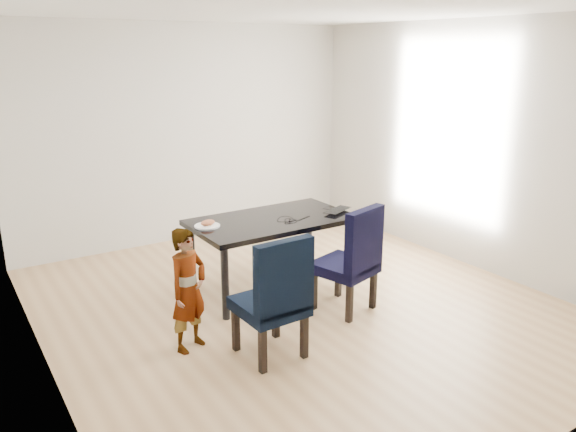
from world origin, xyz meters
TOP-DOWN VIEW (x-y plane):
  - floor at (0.00, 0.00)m, footprint 4.50×5.00m
  - ceiling at (0.00, 0.00)m, footprint 4.50×5.00m
  - wall_back at (0.00, 2.50)m, footprint 4.50×0.01m
  - wall_front at (0.00, -2.50)m, footprint 4.50×0.01m
  - wall_left at (-2.25, 0.00)m, footprint 0.01×5.00m
  - wall_right at (2.25, 0.00)m, footprint 0.01×5.00m
  - dining_table at (0.00, 0.50)m, footprint 1.60×0.90m
  - chair_left at (-0.70, -0.61)m, footprint 0.51×0.53m
  - chair_right at (0.32, -0.28)m, footprint 0.61×0.63m
  - child at (-1.20, -0.17)m, footprint 0.45×0.38m
  - plate at (-0.66, 0.60)m, footprint 0.31×0.31m
  - sandwich at (-0.66, 0.59)m, footprint 0.16×0.10m
  - laptop at (0.68, 0.37)m, footprint 0.41×0.34m
  - cable_tangle at (0.10, 0.30)m, footprint 0.16×0.16m

SIDE VIEW (x-z plane):
  - floor at x=0.00m, z-range -0.01..0.00m
  - dining_table at x=0.00m, z-range 0.00..0.75m
  - chair_right at x=0.32m, z-range 0.00..1.02m
  - chair_left at x=-0.70m, z-range 0.00..1.03m
  - child at x=-1.20m, z-range 0.00..1.03m
  - cable_tangle at x=0.10m, z-range 0.75..0.76m
  - plate at x=-0.66m, z-range 0.75..0.76m
  - laptop at x=0.68m, z-range 0.75..0.78m
  - sandwich at x=-0.66m, z-range 0.76..0.82m
  - wall_back at x=0.00m, z-range 0.00..2.70m
  - wall_front at x=0.00m, z-range 0.00..2.70m
  - wall_left at x=-2.25m, z-range 0.00..2.70m
  - wall_right at x=2.25m, z-range 0.00..2.70m
  - ceiling at x=0.00m, z-range 2.70..2.71m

